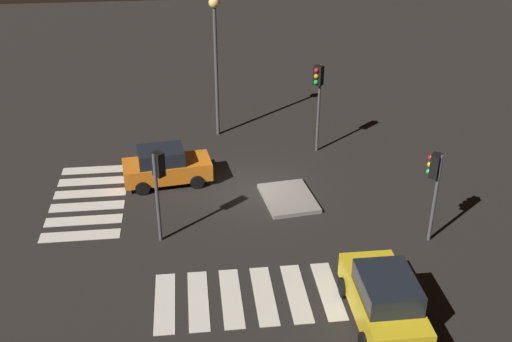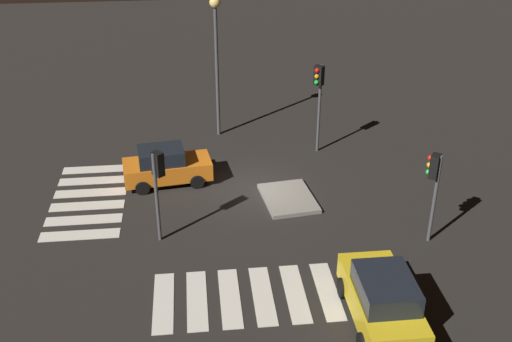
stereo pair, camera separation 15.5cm
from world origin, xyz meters
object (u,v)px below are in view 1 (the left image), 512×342
Objects in this scene: car_orange at (166,166)px; traffic_light_west at (318,87)px; traffic_light_north at (434,176)px; car_yellow at (384,298)px; traffic_light_east at (159,175)px; traffic_island at (288,198)px; street_lamp at (215,43)px.

traffic_light_west is (-2.47, 7.55, 2.61)m from car_orange.
traffic_light_west is at bearing -34.94° from traffic_light_north.
car_yellow is 13.10m from traffic_light_west.
traffic_light_east is (-5.74, -7.23, 1.94)m from car_yellow.
car_yellow is 1.18× the size of traffic_light_east.
car_yellow is 0.98× the size of traffic_light_west.
traffic_island is 0.74× the size of car_orange.
car_yellow is at bearing -62.62° from car_orange.
car_yellow reaches higher than car_orange.
traffic_island is 0.70× the size of car_yellow.
traffic_light_north is at bearing 62.02° from traffic_light_west.
traffic_light_north is at bearing -46.50° from traffic_light_east.
traffic_light_east reaches higher than traffic_island.
traffic_light_north is 8.81m from traffic_light_west.
street_lamp is (-2.72, -4.83, 1.59)m from traffic_light_west.
traffic_light_east is at bearing 51.66° from car_yellow.
car_yellow is 0.61× the size of street_lamp.
traffic_light_west reaches higher than traffic_light_east.
traffic_light_east is at bearing -98.06° from car_orange.
car_yellow is at bearing 41.80° from traffic_light_west.
traffic_light_west is at bearing 155.32° from traffic_island.
traffic_light_west is 0.62× the size of street_lamp.
street_lamp reaches higher than traffic_light_north.
car_orange is at bearing -27.62° from street_lamp.
car_orange reaches higher than traffic_island.
traffic_light_north reaches higher than car_yellow.
traffic_island is 6.59m from traffic_light_east.
street_lamp reaches higher than traffic_island.
traffic_light_west reaches higher than traffic_light_north.
traffic_light_north reaches higher than car_orange.
traffic_light_east is at bearing -15.81° from street_lamp.
traffic_light_west is (-8.34, -2.79, 0.62)m from traffic_light_north.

